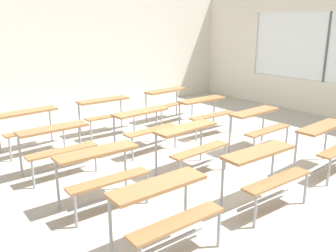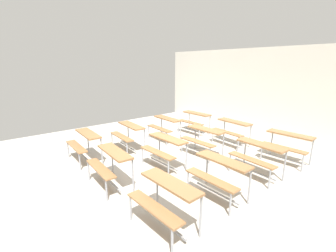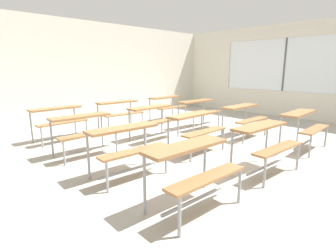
{
  "view_description": "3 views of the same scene",
  "coord_description": "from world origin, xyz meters",
  "px_view_note": "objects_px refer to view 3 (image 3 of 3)",
  "views": [
    {
      "loc": [
        -3.77,
        -4.07,
        2.38
      ],
      "look_at": [
        -0.03,
        0.51,
        0.63
      ],
      "focal_mm": 38.91,
      "sensor_mm": 36.0,
      "label": 1
    },
    {
      "loc": [
        4.09,
        -3.34,
        2.46
      ],
      "look_at": [
        -0.67,
        0.49,
        0.82
      ],
      "focal_mm": 24.98,
      "sensor_mm": 36.0,
      "label": 2
    },
    {
      "loc": [
        -3.8,
        -3.3,
        1.6
      ],
      "look_at": [
        -0.59,
        0.13,
        0.56
      ],
      "focal_mm": 28.0,
      "sensor_mm": 36.0,
      "label": 3
    }
  ],
  "objects_px": {
    "desk_bench_r0c1": "(266,137)",
    "desk_bench_r1c1": "(196,124)",
    "desk_bench_r2c1": "(154,115)",
    "desk_bench_r1c2": "(244,114)",
    "desk_bench_r0c0": "(193,162)",
    "desk_bench_r1c0": "(127,140)",
    "desk_bench_r2c2": "(199,107)",
    "desk_bench_r3c0": "(58,116)",
    "desk_bench_r0c2": "(304,121)",
    "desk_bench_r3c2": "(167,103)",
    "desk_bench_r2c0": "(83,126)",
    "desk_bench_r3c1": "(120,108)"
  },
  "relations": [
    {
      "from": "desk_bench_r1c1",
      "to": "desk_bench_r3c2",
      "type": "relative_size",
      "value": 0.99
    },
    {
      "from": "desk_bench_r1c2",
      "to": "desk_bench_r3c1",
      "type": "height_order",
      "value": "same"
    },
    {
      "from": "desk_bench_r1c1",
      "to": "desk_bench_r2c1",
      "type": "relative_size",
      "value": 1.0
    },
    {
      "from": "desk_bench_r2c0",
      "to": "desk_bench_r3c2",
      "type": "relative_size",
      "value": 0.98
    },
    {
      "from": "desk_bench_r1c0",
      "to": "desk_bench_r3c2",
      "type": "xyz_separation_m",
      "value": [
        3.33,
        2.69,
        0.0
      ]
    },
    {
      "from": "desk_bench_r1c1",
      "to": "desk_bench_r1c2",
      "type": "bearing_deg",
      "value": -2.79
    },
    {
      "from": "desk_bench_r0c1",
      "to": "desk_bench_r1c0",
      "type": "distance_m",
      "value": 2.1
    },
    {
      "from": "desk_bench_r0c1",
      "to": "desk_bench_r2c2",
      "type": "xyz_separation_m",
      "value": [
        1.65,
        2.74,
        0.0
      ]
    },
    {
      "from": "desk_bench_r1c2",
      "to": "desk_bench_r3c0",
      "type": "relative_size",
      "value": 0.98
    },
    {
      "from": "desk_bench_r0c1",
      "to": "desk_bench_r1c1",
      "type": "distance_m",
      "value": 1.4
    },
    {
      "from": "desk_bench_r2c1",
      "to": "desk_bench_r3c0",
      "type": "bearing_deg",
      "value": 138.71
    },
    {
      "from": "desk_bench_r0c2",
      "to": "desk_bench_r1c1",
      "type": "distance_m",
      "value": 2.18
    },
    {
      "from": "desk_bench_r3c0",
      "to": "desk_bench_r0c0",
      "type": "bearing_deg",
      "value": -92.75
    },
    {
      "from": "desk_bench_r0c1",
      "to": "desk_bench_r1c2",
      "type": "relative_size",
      "value": 1.02
    },
    {
      "from": "desk_bench_r1c1",
      "to": "desk_bench_r3c2",
      "type": "height_order",
      "value": "same"
    },
    {
      "from": "desk_bench_r3c1",
      "to": "desk_bench_r3c2",
      "type": "xyz_separation_m",
      "value": [
        1.7,
        -0.01,
        0.0
      ]
    },
    {
      "from": "desk_bench_r1c1",
      "to": "desk_bench_r2c2",
      "type": "xyz_separation_m",
      "value": [
        1.65,
        1.34,
        0.0
      ]
    },
    {
      "from": "desk_bench_r3c2",
      "to": "desk_bench_r0c2",
      "type": "bearing_deg",
      "value": -92.73
    },
    {
      "from": "desk_bench_r0c0",
      "to": "desk_bench_r3c1",
      "type": "xyz_separation_m",
      "value": [
        1.61,
        3.99,
        0.0
      ]
    },
    {
      "from": "desk_bench_r1c2",
      "to": "desk_bench_r3c0",
      "type": "distance_m",
      "value": 4.22
    },
    {
      "from": "desk_bench_r0c0",
      "to": "desk_bench_r1c2",
      "type": "distance_m",
      "value": 3.54
    },
    {
      "from": "desk_bench_r1c2",
      "to": "desk_bench_r2c0",
      "type": "bearing_deg",
      "value": 157.64
    },
    {
      "from": "desk_bench_r2c2",
      "to": "desk_bench_r1c2",
      "type": "bearing_deg",
      "value": -86.42
    },
    {
      "from": "desk_bench_r1c2",
      "to": "desk_bench_r2c1",
      "type": "height_order",
      "value": "same"
    },
    {
      "from": "desk_bench_r0c0",
      "to": "desk_bench_r3c0",
      "type": "xyz_separation_m",
      "value": [
        0.01,
        3.98,
        0.0
      ]
    },
    {
      "from": "desk_bench_r1c2",
      "to": "desk_bench_r2c1",
      "type": "xyz_separation_m",
      "value": [
        -1.64,
        1.33,
        0.0
      ]
    },
    {
      "from": "desk_bench_r2c1",
      "to": "desk_bench_r3c2",
      "type": "relative_size",
      "value": 0.99
    },
    {
      "from": "desk_bench_r0c0",
      "to": "desk_bench_r1c2",
      "type": "bearing_deg",
      "value": 23.54
    },
    {
      "from": "desk_bench_r1c0",
      "to": "desk_bench_r2c1",
      "type": "distance_m",
      "value": 2.15
    },
    {
      "from": "desk_bench_r3c0",
      "to": "desk_bench_r3c1",
      "type": "relative_size",
      "value": 1.0
    },
    {
      "from": "desk_bench_r0c0",
      "to": "desk_bench_r0c1",
      "type": "distance_m",
      "value": 1.61
    },
    {
      "from": "desk_bench_r0c0",
      "to": "desk_bench_r2c0",
      "type": "bearing_deg",
      "value": 92.51
    },
    {
      "from": "desk_bench_r0c0",
      "to": "desk_bench_r0c1",
      "type": "xyz_separation_m",
      "value": [
        1.61,
        -0.05,
        0.0
      ]
    },
    {
      "from": "desk_bench_r1c0",
      "to": "desk_bench_r1c2",
      "type": "relative_size",
      "value": 1.02
    },
    {
      "from": "desk_bench_r0c1",
      "to": "desk_bench_r2c2",
      "type": "bearing_deg",
      "value": 61.66
    },
    {
      "from": "desk_bench_r3c0",
      "to": "desk_bench_r3c1",
      "type": "xyz_separation_m",
      "value": [
        1.6,
        0.01,
        0.0
      ]
    },
    {
      "from": "desk_bench_r0c0",
      "to": "desk_bench_r1c0",
      "type": "xyz_separation_m",
      "value": [
        -0.02,
        1.28,
        0.0
      ]
    },
    {
      "from": "desk_bench_r1c0",
      "to": "desk_bench_r2c2",
      "type": "distance_m",
      "value": 3.56
    },
    {
      "from": "desk_bench_r2c0",
      "to": "desk_bench_r3c1",
      "type": "relative_size",
      "value": 0.98
    },
    {
      "from": "desk_bench_r0c2",
      "to": "desk_bench_r1c0",
      "type": "distance_m",
      "value": 3.58
    },
    {
      "from": "desk_bench_r2c1",
      "to": "desk_bench_r2c2",
      "type": "xyz_separation_m",
      "value": [
        1.61,
        0.03,
        0.0
      ]
    },
    {
      "from": "desk_bench_r1c2",
      "to": "desk_bench_r2c2",
      "type": "bearing_deg",
      "value": 90.51
    },
    {
      "from": "desk_bench_r0c1",
      "to": "desk_bench_r2c1",
      "type": "bearing_deg",
      "value": 91.94
    },
    {
      "from": "desk_bench_r2c0",
      "to": "desk_bench_r3c1",
      "type": "height_order",
      "value": "same"
    },
    {
      "from": "desk_bench_r0c2",
      "to": "desk_bench_r3c2",
      "type": "distance_m",
      "value": 3.96
    },
    {
      "from": "desk_bench_r3c0",
      "to": "desk_bench_r1c1",
      "type": "bearing_deg",
      "value": -61.33
    },
    {
      "from": "desk_bench_r0c0",
      "to": "desk_bench_r3c0",
      "type": "height_order",
      "value": "same"
    },
    {
      "from": "desk_bench_r0c0",
      "to": "desk_bench_r3c0",
      "type": "bearing_deg",
      "value": 91.51
    },
    {
      "from": "desk_bench_r1c2",
      "to": "desk_bench_r3c1",
      "type": "distance_m",
      "value": 3.15
    },
    {
      "from": "desk_bench_r1c0",
      "to": "desk_bench_r1c1",
      "type": "height_order",
      "value": "same"
    }
  ]
}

